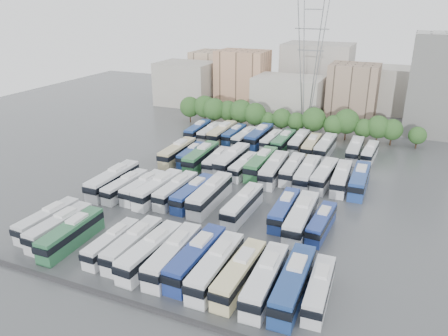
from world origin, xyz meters
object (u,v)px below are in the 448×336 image
at_px(bus_r0_s11, 265,279).
at_px(bus_r3_s10, 325,147).
at_px(bus_r0_s13, 319,289).
at_px(bus_r3_s7, 283,142).
at_px(bus_r3_s9, 311,146).
at_px(bus_r3_s12, 355,150).
at_px(bus_r0_s5, 133,244).
at_px(bus_r1_s4, 176,190).
at_px(bus_r0_s1, 60,227).
at_px(bus_r2_s7, 261,163).
at_px(bus_r2_s11, 324,175).
at_px(bus_r3_s0, 198,130).
at_px(bus_r2_s2, 191,154).
at_px(bus_r1_s10, 284,209).
at_px(bus_r1_s1, 125,186).
at_px(bus_r2_s10, 307,173).
at_px(bus_r1_s0, 113,180).
at_px(bus_r2_s3, 201,157).
at_px(bus_r2_s5, 232,159).
at_px(bus_r0_s12, 293,283).
at_px(bus_r1_s2, 143,187).
at_px(bus_r0_s10, 240,273).
at_px(bus_r3_s3, 234,134).
at_px(bus_r1_s8, 243,205).
at_px(bus_r3_s6, 271,140).
at_px(bus_r2_s4, 217,160).
at_px(apartment_tower, 437,85).
at_px(bus_r0_s9, 216,266).
at_px(bus_r2_s8, 274,169).
at_px(bus_r1_s6, 210,194).
at_px(bus_r1_s11, 301,217).
at_px(bus_r1_s12, 321,223).
at_px(bus_r0_s4, 112,243).
at_px(bus_r0_s2, 71,234).
at_px(bus_r0_s6, 151,251).
at_px(bus_r3_s8, 299,142).
at_px(bus_r3_s4, 245,138).
at_px(bus_r0_s7, 173,255).
at_px(bus_r3_s13, 370,152).
at_px(bus_r0_s8, 196,257).
at_px(bus_r2_s13, 360,180).
at_px(bus_r2_s12, 341,178).
at_px(bus_r3_s1, 210,132).
at_px(bus_r2_s6, 244,166).
at_px(bus_r3_s5, 259,136).

xyz_separation_m(bus_r0_s11, bus_r3_s10, (-3.26, 53.90, -0.02)).
bearing_deg(bus_r0_s13, bus_r3_s7, 107.82).
height_order(bus_r3_s9, bus_r3_s12, bus_r3_s12).
bearing_deg(bus_r0_s5, bus_r1_s4, 100.43).
distance_m(bus_r0_s1, bus_r2_s7, 41.99).
distance_m(bus_r2_s11, bus_r3_s0, 40.43).
bearing_deg(bus_r2_s2, bus_r1_s10, -36.82).
bearing_deg(bus_r1_s1, bus_r3_s7, 64.64).
bearing_deg(bus_r0_s13, bus_r2_s10, 102.89).
height_order(bus_r1_s0, bus_r2_s10, bus_r1_s0).
distance_m(bus_r2_s3, bus_r2_s5, 6.88).
bearing_deg(bus_r0_s12, bus_r1_s10, 107.61).
xyz_separation_m(bus_r1_s2, bus_r2_s5, (9.83, 19.18, 0.35)).
height_order(bus_r0_s10, bus_r3_s3, bus_r0_s10).
distance_m(bus_r1_s2, bus_r1_s8, 19.65).
bearing_deg(bus_r3_s6, bus_r2_s4, -108.00).
xyz_separation_m(bus_r1_s8, bus_r3_s7, (-3.26, 35.66, -0.04)).
relative_size(apartment_tower, bus_r2_s11, 2.04).
bearing_deg(bus_r0_s9, bus_r0_s11, -0.94).
bearing_deg(bus_r2_s8, bus_r1_s6, -115.63).
distance_m(bus_r1_s4, bus_r1_s11, 23.56).
relative_size(bus_r0_s13, bus_r3_s9, 0.95).
height_order(bus_r0_s5, bus_r0_s10, bus_r0_s10).
relative_size(bus_r0_s1, bus_r1_s12, 1.11).
bearing_deg(bus_r0_s4, bus_r0_s5, 11.49).
bearing_deg(bus_r0_s2, bus_r1_s6, 55.25).
bearing_deg(bus_r1_s10, bus_r3_s10, 88.85).
bearing_deg(bus_r1_s6, bus_r0_s9, -63.32).
xyz_separation_m(bus_r0_s6, bus_r1_s0, (-19.79, 18.18, 0.13)).
height_order(bus_r0_s9, bus_r0_s11, bus_r0_s9).
height_order(bus_r2_s11, bus_r3_s8, bus_r2_s11).
bearing_deg(bus_r1_s0, bus_r2_s4, 54.22).
bearing_deg(bus_r2_s11, bus_r3_s4, 146.27).
height_order(bus_r1_s0, bus_r1_s10, bus_r1_s0).
bearing_deg(bus_r1_s0, bus_r0_s10, -28.83).
xyz_separation_m(bus_r0_s7, bus_r3_s13, (19.72, 54.52, -0.32)).
bearing_deg(bus_r0_s8, bus_r1_s2, 139.93).
xyz_separation_m(bus_r2_s13, bus_r3_s9, (-13.09, 16.99, -0.18)).
bearing_deg(bus_r2_s12, bus_r0_s7, -116.31).
bearing_deg(bus_r2_s12, bus_r2_s13, 0.07).
distance_m(bus_r0_s9, bus_r2_s11, 37.31).
xyz_separation_m(bus_r1_s2, bus_r2_s11, (29.60, 18.64, 0.21)).
bearing_deg(bus_r0_s12, bus_r0_s6, -179.50).
xyz_separation_m(bus_r3_s1, bus_r3_s12, (36.21, 0.60, 0.15)).
bearing_deg(bus_r1_s2, bus_r3_s0, 103.34).
relative_size(bus_r0_s4, bus_r2_s6, 0.96).
distance_m(bus_r2_s2, bus_r2_s5, 9.89).
relative_size(bus_r1_s12, bus_r2_s4, 0.98).
xyz_separation_m(bus_r3_s5, bus_r3_s12, (23.20, -0.44, -0.18)).
height_order(bus_r2_s12, bus_r3_s1, bus_r2_s12).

